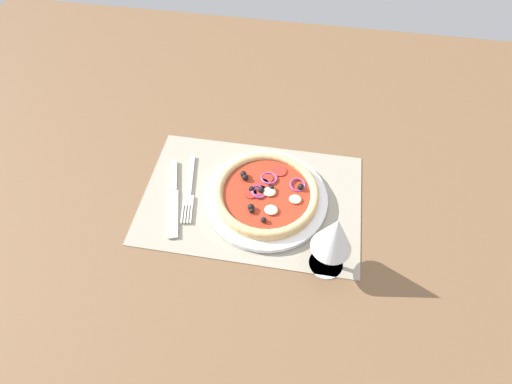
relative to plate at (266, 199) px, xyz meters
The scene contains 7 objects.
ground_plane 3.82cm from the plate, ahead, with size 190.00×140.00×2.40cm, color brown.
placemat 3.23cm from the plate, ahead, with size 45.48×30.36×0.40cm, color gray.
plate is the anchor object (origin of this frame).
pizza 1.67cm from the plate, 123.71° to the right, with size 21.58×21.58×2.66cm.
fork 16.42cm from the plate, ahead, with size 4.66×17.98×0.44cm.
knife 19.40cm from the plate, ahead, with size 7.01×19.70×0.62cm.
wine_glass 20.36cm from the plate, 136.97° to the left, with size 7.20×7.20×14.90cm.
Camera 1 is at (-9.17, 49.39, 68.59)cm, focal length 28.32 mm.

